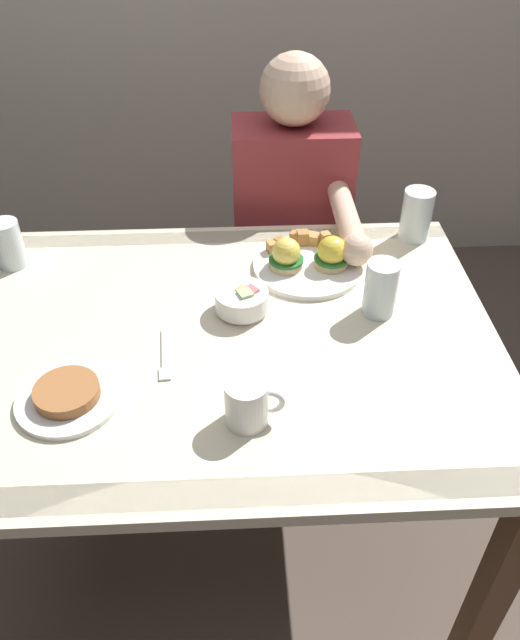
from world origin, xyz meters
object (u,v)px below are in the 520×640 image
eggs_benedict_plate (308,259)px  side_plate (68,396)px  water_glass_extra (380,292)px  diner_person (292,225)px  fruit_bowl (242,301)px  coffee_mug (248,401)px  fork (165,358)px  water_glass_near (416,217)px  water_glass_far (9,247)px  dining_table (222,371)px

eggs_benedict_plate → side_plate: 0.66m
water_glass_extra → diner_person: bearing=104.8°
fruit_bowl → water_glass_extra: (0.30, -0.02, 0.02)m
fruit_bowl → diner_person: 0.56m
coffee_mug → fork: (-0.17, 0.18, -0.05)m
coffee_mug → water_glass_near: (0.46, 0.62, 0.01)m
fruit_bowl → diner_person: size_ratio=0.11×
water_glass_near → water_glass_far: bearing=-175.6°
water_glass_far → diner_person: 0.80m
water_glass_extra → coffee_mug: bearing=-134.4°
water_glass_extra → side_plate: water_glass_extra is taller
fruit_bowl → water_glass_extra: bearing=-3.0°
fork → diner_person: 0.75m
water_glass_near → water_glass_far: 1.02m
coffee_mug → water_glass_far: size_ratio=0.93×
fork → diner_person: diner_person is taller
fruit_bowl → water_glass_extra: water_glass_extra is taller
fruit_bowl → water_glass_near: 0.54m
fork → water_glass_extra: bearing=15.7°
water_glass_far → water_glass_near: bearing=4.4°
dining_table → side_plate: bearing=-148.4°
water_glass_extra → side_plate: 0.69m
fruit_bowl → diner_person: diner_person is taller
eggs_benedict_plate → diner_person: 0.37m
water_glass_far → coffee_mug: bearing=-43.7°
water_glass_near → diner_person: bearing=142.5°
fork → diner_person: bearing=63.9°
water_glass_extra → fruit_bowl: bearing=177.0°
eggs_benedict_plate → coffee_mug: coffee_mug is taller
water_glass_extra → diner_person: size_ratio=0.11×
fruit_bowl → coffee_mug: size_ratio=1.08×
eggs_benedict_plate → water_glass_near: water_glass_near is taller
water_glass_near → water_glass_extra: water_glass_near is taller
dining_table → fork: fork is taller
dining_table → fork: size_ratio=7.69×
dining_table → water_glass_extra: water_glass_extra is taller
side_plate → diner_person: bearing=57.2°
eggs_benedict_plate → water_glass_extra: bearing=-52.4°
fruit_bowl → water_glass_far: bearing=159.1°
water_glass_extra → dining_table: bearing=-169.5°
eggs_benedict_plate → water_glass_near: bearing=23.8°
diner_person → fruit_bowl: bearing=-107.3°
eggs_benedict_plate → fork: 0.45m
fruit_bowl → coffee_mug: bearing=-89.7°
fruit_bowl → water_glass_near: size_ratio=0.89×
water_glass_extra → water_glass_near: bearing=63.4°
dining_table → water_glass_far: (-0.51, 0.30, 0.16)m
water_glass_near → diner_person: 0.40m
fruit_bowl → water_glass_near: bearing=32.5°
side_plate → coffee_mug: bearing=-10.9°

